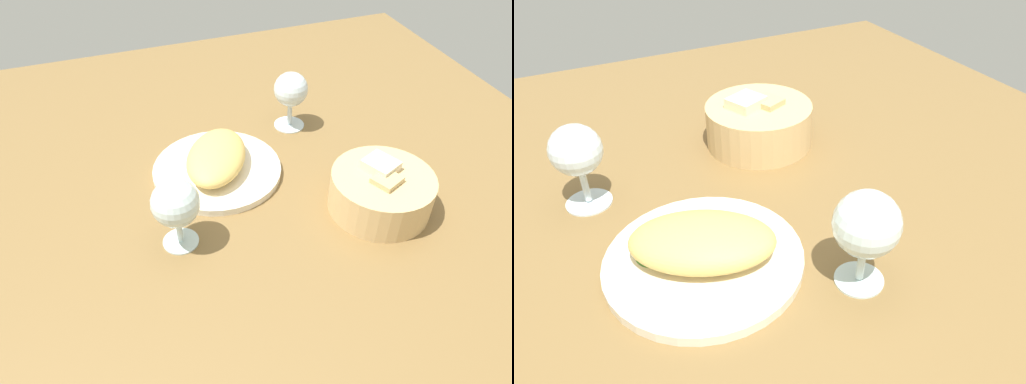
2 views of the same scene
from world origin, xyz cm
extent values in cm
cube|color=olive|center=(0.00, 0.00, -1.00)|extent=(140.00, 140.00, 2.00)
cylinder|color=white|center=(-8.82, -5.06, 0.70)|extent=(25.22, 25.22, 1.40)
ellipsoid|color=#E1BA61|center=(-8.82, -5.06, 3.88)|extent=(21.33, 18.21, 4.96)
cone|color=#3D8331|center=(-14.31, -2.00, 1.97)|extent=(4.80, 4.80, 1.14)
cylinder|color=#DAB377|center=(10.75, 19.70, 3.60)|extent=(18.28, 18.28, 7.20)
cube|color=tan|center=(12.21, 19.28, 5.93)|extent=(5.59, 5.82, 4.55)
cube|color=beige|center=(8.61, 20.12, 6.16)|extent=(7.03, 6.75, 5.51)
cylinder|color=silver|center=(7.04, -16.16, 0.30)|extent=(6.12, 6.12, 0.60)
cylinder|color=silver|center=(7.04, -16.16, 2.78)|extent=(1.00, 1.00, 4.36)
sphere|color=silver|center=(7.04, -16.16, 8.95)|extent=(7.97, 7.97, 7.97)
cylinder|color=silver|center=(-19.54, 14.88, 0.30)|extent=(6.72, 6.72, 0.60)
cylinder|color=silver|center=(-19.54, 14.88, 3.02)|extent=(1.00, 1.00, 4.84)
sphere|color=silver|center=(-19.54, 14.88, 9.12)|extent=(7.36, 7.36, 7.36)
camera|label=1|loc=(64.30, -23.32, 60.80)|focal=34.08mm
camera|label=2|loc=(-22.00, -49.70, 44.31)|focal=34.81mm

